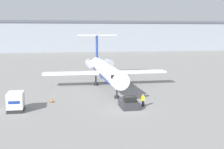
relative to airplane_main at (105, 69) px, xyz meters
The scene contains 7 objects.
ground_plane 18.63m from the airplane_main, 89.95° to the right, with size 600.00×600.00×0.00m, color gray.
terminal_building 101.72m from the airplane_main, 89.99° to the left, with size 180.00×16.80×15.05m.
airplane_main is the anchor object (origin of this frame).
pushback_tug 17.43m from the airplane_main, 88.46° to the right, with size 2.15×3.70×1.68m.
luggage_cart 21.57m from the airplane_main, 130.35° to the right, with size 1.94×3.01×2.39m.
worker_near_tug 17.27m from the airplane_main, 81.60° to the right, with size 0.40×0.24×1.67m.
traffic_cone_left 15.72m from the airplane_main, 127.94° to the right, with size 0.54×0.54×0.70m.
Camera 1 is at (-8.61, -37.83, 9.99)m, focal length 50.00 mm.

